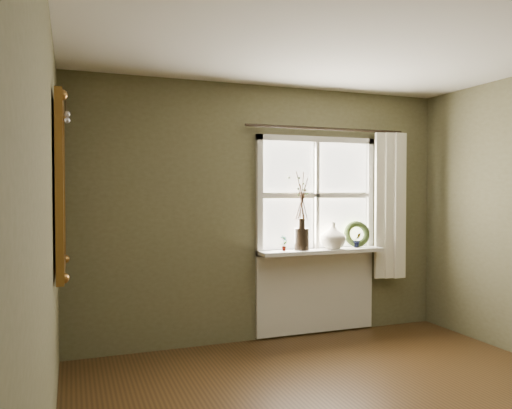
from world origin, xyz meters
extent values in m
plane|color=silver|center=(0.00, 0.00, 2.60)|extent=(4.50, 4.50, 0.00)
cube|color=brown|center=(0.00, 2.30, 1.30)|extent=(4.00, 0.10, 2.60)
cube|color=brown|center=(-2.05, 0.00, 1.30)|extent=(0.10, 4.50, 2.60)
cube|color=silver|center=(0.55, 2.22, 0.89)|extent=(1.36, 0.06, 0.06)
cube|color=silver|center=(0.55, 2.22, 2.07)|extent=(1.36, 0.06, 0.06)
cube|color=silver|center=(-0.10, 2.22, 1.48)|extent=(0.06, 0.06, 1.24)
cube|color=silver|center=(1.20, 2.22, 1.48)|extent=(0.06, 0.06, 1.24)
cube|color=silver|center=(0.55, 2.22, 1.48)|extent=(1.24, 0.05, 0.04)
cube|color=silver|center=(0.55, 2.22, 1.48)|extent=(0.04, 0.05, 1.12)
cube|color=white|center=(0.23, 2.25, 1.77)|extent=(0.59, 0.01, 0.53)
cube|color=white|center=(0.88, 2.25, 1.77)|extent=(0.59, 0.01, 0.53)
cube|color=white|center=(0.23, 2.25, 1.19)|extent=(0.59, 0.01, 0.53)
cube|color=white|center=(0.88, 2.25, 1.19)|extent=(0.59, 0.01, 0.53)
cube|color=silver|center=(0.55, 2.12, 0.90)|extent=(1.36, 0.26, 0.04)
cube|color=silver|center=(0.55, 2.23, 0.46)|extent=(1.36, 0.04, 0.88)
cylinder|color=black|center=(0.33, 2.12, 1.03)|extent=(0.19, 0.19, 0.22)
imported|color=beige|center=(0.69, 2.12, 1.06)|extent=(0.29, 0.29, 0.28)
torus|color=#2D3E1B|center=(1.00, 2.16, 1.03)|extent=(0.31, 0.19, 0.30)
imported|color=#2D3E1B|center=(0.13, 2.12, 1.00)|extent=(0.10, 0.09, 0.16)
imported|color=#2D3E1B|center=(0.98, 2.12, 1.00)|extent=(0.09, 0.08, 0.16)
cube|color=white|center=(1.39, 2.13, 1.37)|extent=(0.36, 0.12, 1.59)
cylinder|color=black|center=(0.65, 2.17, 2.18)|extent=(1.84, 0.03, 0.03)
cube|color=white|center=(-1.97, 1.39, 1.55)|extent=(0.02, 0.87, 1.08)
cube|color=brown|center=(-1.96, 1.39, 2.14)|extent=(0.05, 1.06, 0.09)
cube|color=brown|center=(-1.96, 1.39, 0.97)|extent=(0.05, 1.06, 0.09)
cube|color=brown|center=(-1.96, 0.91, 1.55)|extent=(0.05, 0.09, 1.08)
cube|color=brown|center=(-1.96, 1.87, 1.55)|extent=(0.05, 0.09, 1.08)
sphere|color=silver|center=(-1.91, 1.36, 2.08)|extent=(0.04, 0.04, 0.04)
sphere|color=silver|center=(-1.91, 1.39, 2.04)|extent=(0.04, 0.04, 0.04)
sphere|color=silver|center=(-1.91, 1.42, 2.09)|extent=(0.04, 0.04, 0.04)
camera|label=1|loc=(-1.89, -2.50, 1.53)|focal=35.00mm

